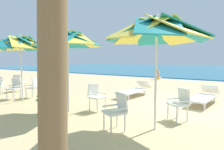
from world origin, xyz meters
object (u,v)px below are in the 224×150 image
object	(u,v)px
sun_lounger_2	(135,90)
beach_umbrella_2	(20,44)
plastic_chair_5	(34,86)
plastic_chair_2	(49,97)
beach_umbrella_1	(67,40)
plastic_chair_7	(19,82)
beach_umbrella_0	(157,31)
sun_lounger_1	(204,96)
plastic_chair_1	(180,102)
plastic_chair_0	(117,109)
plastic_chair_4	(14,87)
beachgoer_seated	(158,76)
plastic_chair_3	(96,95)

from	to	relation	value
sun_lounger_2	beach_umbrella_2	bearing A→B (deg)	-133.93
plastic_chair_5	plastic_chair_2	bearing A→B (deg)	-25.31
beach_umbrella_1	plastic_chair_7	bearing A→B (deg)	165.68
beach_umbrella_0	beach_umbrella_2	xyz separation A→B (m)	(-5.37, -0.02, -0.05)
beach_umbrella_1	sun_lounger_1	world-z (taller)	beach_umbrella_1
plastic_chair_1	plastic_chair_7	bearing A→B (deg)	178.85
beach_umbrella_2	sun_lounger_1	bearing A→B (deg)	29.62
plastic_chair_1	plastic_chair_2	distance (m)	3.80
plastic_chair_0	plastic_chair_5	distance (m)	5.05
beach_umbrella_1	sun_lounger_1	xyz separation A→B (m)	(3.42, 3.44, -1.95)
plastic_chair_5	plastic_chair_1	bearing A→B (deg)	3.75
plastic_chair_4	plastic_chair_0	bearing A→B (deg)	-6.67
beach_umbrella_2	plastic_chair_7	xyz separation A→B (m)	(-2.32, 1.22, -1.73)
beach_umbrella_1	beach_umbrella_2	world-z (taller)	beach_umbrella_2
beach_umbrella_0	plastic_chair_7	distance (m)	7.98
plastic_chair_4	sun_lounger_1	bearing A→B (deg)	26.18
plastic_chair_2	sun_lounger_2	distance (m)	3.97
plastic_chair_2	beachgoer_seated	world-z (taller)	beachgoer_seated
beach_umbrella_0	plastic_chair_7	xyz separation A→B (m)	(-7.69, 1.20, -1.78)
beach_umbrella_2	plastic_chair_7	size ratio (longest dim) A/B	2.99
beachgoer_seated	beach_umbrella_1	bearing A→B (deg)	-85.10
beach_umbrella_0	beach_umbrella_1	world-z (taller)	beach_umbrella_0
beach_umbrella_2	plastic_chair_4	xyz separation A→B (m)	(-0.73, 0.10, -1.73)
plastic_chair_4	plastic_chair_5	world-z (taller)	same
plastic_chair_0	beach_umbrella_2	bearing A→B (deg)	173.55
sun_lounger_2	beach_umbrella_0	bearing A→B (deg)	-56.92
plastic_chair_0	sun_lounger_1	size ratio (longest dim) A/B	0.39
beach_umbrella_0	sun_lounger_1	world-z (taller)	beach_umbrella_0
beach_umbrella_1	beach_umbrella_2	bearing A→B (deg)	179.30
plastic_chair_0	beachgoer_seated	distance (m)	11.81
plastic_chair_4	sun_lounger_2	bearing A→B (deg)	39.35
plastic_chair_2	beach_umbrella_2	world-z (taller)	beach_umbrella_2
beach_umbrella_1	beachgoer_seated	bearing A→B (deg)	94.90
plastic_chair_2	plastic_chair_3	xyz separation A→B (m)	(0.98, 1.06, 0.00)
beachgoer_seated	plastic_chair_4	bearing A→B (deg)	-102.38
plastic_chair_2	sun_lounger_1	bearing A→B (deg)	45.98
beach_umbrella_1	plastic_chair_2	xyz separation A→B (m)	(-0.36, -0.47, -1.73)
plastic_chair_7	sun_lounger_2	xyz separation A→B (m)	(5.53, 2.12, -0.22)
plastic_chair_1	plastic_chair_3	bearing A→B (deg)	-168.62
beach_umbrella_0	plastic_chair_1	xyz separation A→B (m)	(0.31, 1.04, -1.78)
plastic_chair_3	plastic_chair_7	size ratio (longest dim) A/B	1.00
plastic_chair_0	beach_umbrella_0	bearing A→B (deg)	37.19
beach_umbrella_0	plastic_chair_5	xyz separation A→B (m)	(-5.62, 0.65, -1.78)
plastic_chair_1	beach_umbrella_2	distance (m)	6.04
beachgoer_seated	plastic_chair_1	bearing A→B (deg)	-67.62
plastic_chair_0	plastic_chair_1	distance (m)	1.89
beach_umbrella_1	plastic_chair_2	distance (m)	1.83
plastic_chair_3	beach_umbrella_2	size ratio (longest dim) A/B	0.33
plastic_chair_1	sun_lounger_2	distance (m)	3.37
sun_lounger_1	sun_lounger_2	distance (m)	2.79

